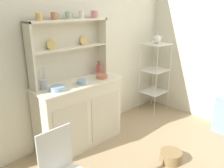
{
  "coord_description": "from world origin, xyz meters",
  "views": [
    {
      "loc": [
        -1.86,
        -0.87,
        1.77
      ],
      "look_at": [
        0.07,
        1.12,
        0.82
      ],
      "focal_mm": 36.95,
      "sensor_mm": 36.0,
      "label": 1
    }
  ],
  "objects_px": {
    "bowl_mixing_large": "(57,88)",
    "porcelain_teapot": "(157,39)",
    "floor_basket": "(171,156)",
    "cup_gold_0": "(39,17)",
    "bakers_rack": "(155,69)",
    "hutch_cabinet": "(79,113)",
    "hutch_shelf_unit": "(68,46)",
    "jam_bottle": "(99,69)",
    "utensil_jar": "(43,84)"
  },
  "relations": [
    {
      "from": "floor_basket",
      "to": "jam_bottle",
      "type": "relative_size",
      "value": 1.4
    },
    {
      "from": "bowl_mixing_large",
      "to": "utensil_jar",
      "type": "height_order",
      "value": "utensil_jar"
    },
    {
      "from": "hutch_shelf_unit",
      "to": "porcelain_teapot",
      "type": "xyz_separation_m",
      "value": [
        1.56,
        -0.21,
        -0.05
      ]
    },
    {
      "from": "bowl_mixing_large",
      "to": "utensil_jar",
      "type": "relative_size",
      "value": 0.7
    },
    {
      "from": "bakers_rack",
      "to": "bowl_mixing_large",
      "type": "xyz_separation_m",
      "value": [
        -1.9,
        -0.03,
        0.14
      ]
    },
    {
      "from": "floor_basket",
      "to": "cup_gold_0",
      "type": "bearing_deg",
      "value": 127.24
    },
    {
      "from": "bowl_mixing_large",
      "to": "porcelain_teapot",
      "type": "bearing_deg",
      "value": 0.96
    },
    {
      "from": "utensil_jar",
      "to": "hutch_shelf_unit",
      "type": "bearing_deg",
      "value": 11.71
    },
    {
      "from": "bowl_mixing_large",
      "to": "porcelain_teapot",
      "type": "distance_m",
      "value": 1.93
    },
    {
      "from": "hutch_cabinet",
      "to": "hutch_shelf_unit",
      "type": "relative_size",
      "value": 1.07
    },
    {
      "from": "bowl_mixing_large",
      "to": "bakers_rack",
      "type": "bearing_deg",
      "value": 0.96
    },
    {
      "from": "bakers_rack",
      "to": "utensil_jar",
      "type": "height_order",
      "value": "bakers_rack"
    },
    {
      "from": "floor_basket",
      "to": "porcelain_teapot",
      "type": "bearing_deg",
      "value": 44.87
    },
    {
      "from": "hutch_cabinet",
      "to": "porcelain_teapot",
      "type": "height_order",
      "value": "porcelain_teapot"
    },
    {
      "from": "hutch_shelf_unit",
      "to": "porcelain_teapot",
      "type": "height_order",
      "value": "hutch_shelf_unit"
    },
    {
      "from": "hutch_cabinet",
      "to": "cup_gold_0",
      "type": "relative_size",
      "value": 13.53
    },
    {
      "from": "bowl_mixing_large",
      "to": "jam_bottle",
      "type": "height_order",
      "value": "jam_bottle"
    },
    {
      "from": "floor_basket",
      "to": "jam_bottle",
      "type": "bearing_deg",
      "value": 95.41
    },
    {
      "from": "hutch_shelf_unit",
      "to": "cup_gold_0",
      "type": "distance_m",
      "value": 0.52
    },
    {
      "from": "hutch_cabinet",
      "to": "porcelain_teapot",
      "type": "xyz_separation_m",
      "value": [
        1.56,
        -0.04,
        0.81
      ]
    },
    {
      "from": "cup_gold_0",
      "to": "jam_bottle",
      "type": "distance_m",
      "value": 1.07
    },
    {
      "from": "hutch_cabinet",
      "to": "bowl_mixing_large",
      "type": "distance_m",
      "value": 0.56
    },
    {
      "from": "hutch_shelf_unit",
      "to": "jam_bottle",
      "type": "bearing_deg",
      "value": -10.61
    },
    {
      "from": "hutch_cabinet",
      "to": "floor_basket",
      "type": "xyz_separation_m",
      "value": [
        0.53,
        -1.07,
        -0.38
      ]
    },
    {
      "from": "hutch_shelf_unit",
      "to": "floor_basket",
      "type": "xyz_separation_m",
      "value": [
        0.53,
        -1.23,
        -1.23
      ]
    },
    {
      "from": "hutch_cabinet",
      "to": "cup_gold_0",
      "type": "distance_m",
      "value": 1.27
    },
    {
      "from": "bowl_mixing_large",
      "to": "porcelain_teapot",
      "type": "relative_size",
      "value": 0.77
    },
    {
      "from": "bowl_mixing_large",
      "to": "jam_bottle",
      "type": "bearing_deg",
      "value": 11.93
    },
    {
      "from": "hutch_cabinet",
      "to": "cup_gold_0",
      "type": "height_order",
      "value": "cup_gold_0"
    },
    {
      "from": "bowl_mixing_large",
      "to": "jam_bottle",
      "type": "distance_m",
      "value": 0.77
    },
    {
      "from": "floor_basket",
      "to": "cup_gold_0",
      "type": "xyz_separation_m",
      "value": [
        -0.9,
        1.19,
        1.59
      ]
    },
    {
      "from": "hutch_shelf_unit",
      "to": "porcelain_teapot",
      "type": "bearing_deg",
      "value": -7.54
    },
    {
      "from": "floor_basket",
      "to": "porcelain_teapot",
      "type": "xyz_separation_m",
      "value": [
        1.03,
        1.03,
        1.18
      ]
    },
    {
      "from": "cup_gold_0",
      "to": "jam_bottle",
      "type": "height_order",
      "value": "cup_gold_0"
    },
    {
      "from": "bowl_mixing_large",
      "to": "hutch_cabinet",
      "type": "bearing_deg",
      "value": 12.4
    },
    {
      "from": "jam_bottle",
      "to": "bowl_mixing_large",
      "type": "bearing_deg",
      "value": -168.07
    },
    {
      "from": "bakers_rack",
      "to": "floor_basket",
      "type": "relative_size",
      "value": 4.59
    },
    {
      "from": "floor_basket",
      "to": "utensil_jar",
      "type": "distance_m",
      "value": 1.72
    },
    {
      "from": "bowl_mixing_large",
      "to": "utensil_jar",
      "type": "distance_m",
      "value": 0.18
    },
    {
      "from": "jam_bottle",
      "to": "bakers_rack",
      "type": "bearing_deg",
      "value": -6.38
    },
    {
      "from": "hutch_cabinet",
      "to": "hutch_shelf_unit",
      "type": "xyz_separation_m",
      "value": [
        -0.0,
        0.17,
        0.86
      ]
    },
    {
      "from": "cup_gold_0",
      "to": "jam_bottle",
      "type": "bearing_deg",
      "value": -2.59
    },
    {
      "from": "floor_basket",
      "to": "utensil_jar",
      "type": "relative_size",
      "value": 1.04
    },
    {
      "from": "bowl_mixing_large",
      "to": "utensil_jar",
      "type": "xyz_separation_m",
      "value": [
        -0.09,
        0.15,
        0.03
      ]
    },
    {
      "from": "bakers_rack",
      "to": "floor_basket",
      "type": "xyz_separation_m",
      "value": [
        -1.03,
        -1.03,
        -0.69
      ]
    },
    {
      "from": "bakers_rack",
      "to": "cup_gold_0",
      "type": "distance_m",
      "value": 2.14
    },
    {
      "from": "hutch_cabinet",
      "to": "utensil_jar",
      "type": "bearing_deg",
      "value": 169.54
    },
    {
      "from": "bowl_mixing_large",
      "to": "jam_bottle",
      "type": "relative_size",
      "value": 0.94
    },
    {
      "from": "bakers_rack",
      "to": "cup_gold_0",
      "type": "bearing_deg",
      "value": 175.17
    },
    {
      "from": "cup_gold_0",
      "to": "utensil_jar",
      "type": "height_order",
      "value": "cup_gold_0"
    }
  ]
}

